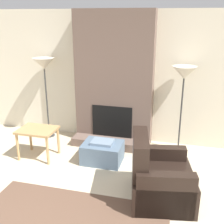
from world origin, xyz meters
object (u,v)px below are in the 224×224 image
Objects in this scene: armchair at (157,180)px; side_table at (38,133)px; ottoman at (103,152)px; floor_lamp_left at (44,66)px; floor_lamp_right at (184,76)px.

side_table is (-2.22, 0.71, 0.17)m from armchair.
floor_lamp_left is at bearing 151.02° from ottoman.
ottoman is at bearing -148.13° from floor_lamp_right.
armchair is 3.21m from floor_lamp_left.
armchair is 2.02m from floor_lamp_right.
floor_lamp_left is (-2.49, 1.63, 1.21)m from armchair.
ottoman is 0.41× the size of floor_lamp_left.
floor_lamp_left is at bearing 105.95° from side_table.
armchair reaches higher than side_table.
side_table is 1.42m from floor_lamp_left.
floor_lamp_right is (0.25, 1.63, 1.17)m from armchair.
floor_lamp_right is at bearing -0.00° from floor_lamp_left.
armchair is at bearing -33.26° from floor_lamp_left.
floor_lamp_left reaches higher than ottoman.
side_table is 2.82m from floor_lamp_right.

